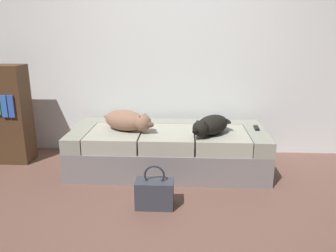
# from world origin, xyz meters

# --- Properties ---
(ground_plane) EXTENTS (10.00, 10.00, 0.00)m
(ground_plane) POSITION_xyz_m (0.00, 0.00, 0.00)
(ground_plane) COLOR brown
(back_wall) EXTENTS (6.40, 0.10, 2.80)m
(back_wall) POSITION_xyz_m (0.00, 1.70, 1.40)
(back_wall) COLOR silver
(back_wall) RESTS_ON ground
(couch) EXTENTS (2.04, 0.86, 0.45)m
(couch) POSITION_xyz_m (0.00, 1.06, 0.22)
(couch) COLOR slate
(couch) RESTS_ON ground
(dog_tan) EXTENTS (0.60, 0.44, 0.21)m
(dog_tan) POSITION_xyz_m (-0.41, 0.99, 0.56)
(dog_tan) COLOR #8B624C
(dog_tan) RESTS_ON couch
(dog_dark) EXTENTS (0.45, 0.50, 0.19)m
(dog_dark) POSITION_xyz_m (0.43, 0.89, 0.55)
(dog_dark) COLOR black
(dog_dark) RESTS_ON couch
(tv_remote) EXTENTS (0.05, 0.15, 0.02)m
(tv_remote) POSITION_xyz_m (0.93, 1.12, 0.46)
(tv_remote) COLOR black
(tv_remote) RESTS_ON couch
(handbag) EXTENTS (0.32, 0.18, 0.38)m
(handbag) POSITION_xyz_m (-0.07, 0.25, 0.13)
(handbag) COLOR #343740
(handbag) RESTS_ON ground
(bookshelf) EXTENTS (0.56, 0.30, 1.10)m
(bookshelf) POSITION_xyz_m (-1.86, 1.22, 0.55)
(bookshelf) COLOR #49301C
(bookshelf) RESTS_ON ground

